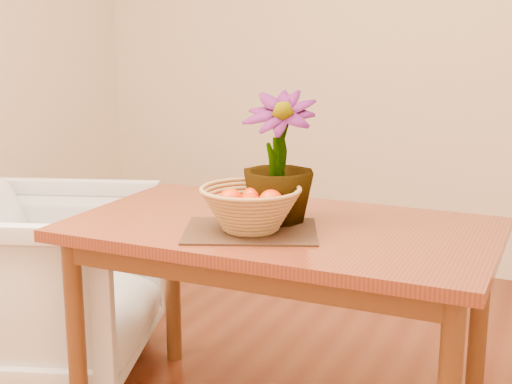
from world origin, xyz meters
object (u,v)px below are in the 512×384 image
at_px(table, 281,249).
at_px(armchair, 45,274).
at_px(potted_plant, 278,158).
at_px(wicker_basket, 251,210).

height_order(table, armchair, armchair).
relative_size(table, potted_plant, 3.20).
relative_size(wicker_basket, potted_plant, 0.74).
height_order(wicker_basket, potted_plant, potted_plant).
distance_m(wicker_basket, potted_plant, 0.21).
xyz_separation_m(table, armchair, (-1.04, 0.03, -0.25)).
bearing_deg(armchair, wicker_basket, -117.86).
relative_size(table, wicker_basket, 4.31).
xyz_separation_m(table, wicker_basket, (-0.05, -0.13, 0.16)).
bearing_deg(table, potted_plant, 142.35).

